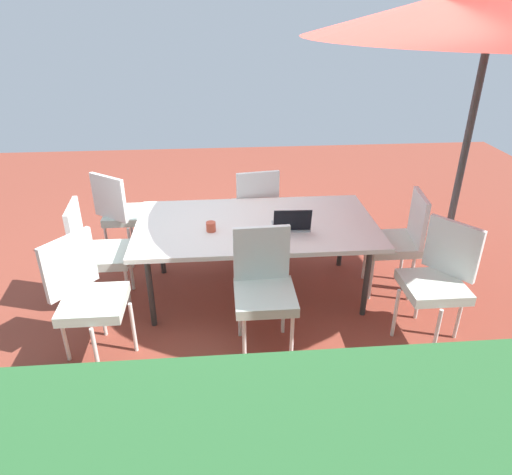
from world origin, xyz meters
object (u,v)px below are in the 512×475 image
(laptop, at_px, (291,224))
(chair_east, at_px, (96,249))
(patio_umbrella, at_px, (494,11))
(dining_table, at_px, (256,227))
(cup, at_px, (211,227))
(chair_west, at_px, (399,238))
(chair_south, at_px, (255,206))
(chair_northwest, at_px, (438,277))
(chair_north, at_px, (264,285))
(chair_southeast, at_px, (123,211))
(chair_northeast, at_px, (87,294))

(laptop, bearing_deg, chair_east, -0.92)
(patio_umbrella, bearing_deg, dining_table, -5.49)
(patio_umbrella, distance_m, cup, 2.68)
(chair_east, xyz_separation_m, chair_west, (-2.72, 0.00, 0.00))
(chair_west, distance_m, chair_south, 1.52)
(chair_south, distance_m, chair_northwest, 2.03)
(chair_northwest, xyz_separation_m, laptop, (1.09, -0.59, 0.22))
(chair_west, bearing_deg, cup, -79.56)
(dining_table, distance_m, chair_east, 1.41)
(chair_northwest, height_order, cup, chair_northwest)
(chair_east, xyz_separation_m, laptop, (-1.70, 0.10, 0.22))
(chair_west, distance_m, chair_north, 1.48)
(laptop, distance_m, cup, 0.69)
(chair_west, distance_m, chair_southeast, 2.76)
(chair_southeast, height_order, laptop, chair_southeast)
(laptop, xyz_separation_m, cup, (0.69, -0.02, -0.01))
(chair_south, bearing_deg, patio_umbrella, 141.59)
(dining_table, xyz_separation_m, chair_east, (1.41, 0.05, -0.13))
(chair_east, distance_m, chair_north, 1.57)
(patio_umbrella, bearing_deg, chair_east, -2.04)
(chair_southeast, height_order, chair_north, same)
(chair_northeast, distance_m, cup, 1.14)
(patio_umbrella, xyz_separation_m, chair_east, (3.12, -0.11, -1.88))
(chair_northeast, bearing_deg, chair_southeast, 37.90)
(patio_umbrella, height_order, chair_west, patio_umbrella)
(chair_northeast, bearing_deg, laptop, -31.59)
(chair_west, xyz_separation_m, chair_southeast, (2.63, -0.83, 0.00))
(chair_west, relative_size, chair_southeast, 1.00)
(chair_west, height_order, cup, chair_west)
(chair_northwest, relative_size, laptop, 2.97)
(chair_northeast, relative_size, chair_north, 1.00)
(cup, bearing_deg, dining_table, -161.76)
(patio_umbrella, height_order, chair_north, patio_umbrella)
(chair_south, bearing_deg, chair_east, 21.94)
(dining_table, xyz_separation_m, chair_west, (-1.31, 0.06, -0.13))
(chair_east, xyz_separation_m, chair_southeast, (-0.08, -0.83, 0.00))
(laptop, bearing_deg, cup, 0.76)
(chair_east, relative_size, chair_south, 1.00)
(dining_table, distance_m, chair_northwest, 1.57)
(chair_south, distance_m, chair_north, 1.55)
(chair_south, xyz_separation_m, laptop, (-0.24, 0.95, 0.22))
(laptop, bearing_deg, patio_umbrella, -178.23)
(laptop, bearing_deg, chair_northwest, 153.69)
(chair_east, height_order, chair_south, same)
(dining_table, distance_m, chair_southeast, 1.54)
(chair_west, height_order, chair_southeast, same)
(chair_west, bearing_deg, dining_table, -84.54)
(chair_east, relative_size, chair_northwest, 1.00)
(chair_northeast, xyz_separation_m, chair_south, (-1.38, -1.55, 0.00))
(patio_umbrella, relative_size, chair_west, 2.86)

